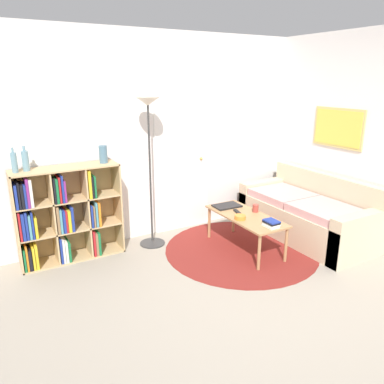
{
  "coord_description": "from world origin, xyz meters",
  "views": [
    {
      "loc": [
        -2.01,
        -2.13,
        2.04
      ],
      "look_at": [
        -0.09,
        1.23,
        0.85
      ],
      "focal_mm": 35.0,
      "sensor_mm": 36.0,
      "label": 1
    }
  ],
  "objects_px": {
    "cup": "(255,208)",
    "bottle_middle": "(25,161)",
    "coffee_table": "(245,219)",
    "laptop": "(227,206)",
    "floor_lamp": "(149,129)",
    "bookshelf": "(63,216)",
    "bowl": "(240,217)",
    "vase_on_shelf": "(103,154)",
    "couch": "(309,215)",
    "bottle_left": "(14,162)"
  },
  "relations": [
    {
      "from": "couch",
      "to": "bottle_middle",
      "type": "xyz_separation_m",
      "value": [
        -3.29,
        0.91,
        0.92
      ]
    },
    {
      "from": "floor_lamp",
      "to": "couch",
      "type": "height_order",
      "value": "floor_lamp"
    },
    {
      "from": "coffee_table",
      "to": "laptop",
      "type": "relative_size",
      "value": 3.1
    },
    {
      "from": "couch",
      "to": "cup",
      "type": "relative_size",
      "value": 18.97
    },
    {
      "from": "bowl",
      "to": "bottle_left",
      "type": "xyz_separation_m",
      "value": [
        -2.25,
        0.89,
        0.74
      ]
    },
    {
      "from": "bottle_left",
      "to": "vase_on_shelf",
      "type": "distance_m",
      "value": 0.94
    },
    {
      "from": "coffee_table",
      "to": "vase_on_shelf",
      "type": "relative_size",
      "value": 5.44
    },
    {
      "from": "couch",
      "to": "vase_on_shelf",
      "type": "xyz_separation_m",
      "value": [
        -2.47,
        0.89,
        0.91
      ]
    },
    {
      "from": "coffee_table",
      "to": "laptop",
      "type": "height_order",
      "value": "laptop"
    },
    {
      "from": "bowl",
      "to": "bottle_left",
      "type": "bearing_deg",
      "value": 158.4
    },
    {
      "from": "bookshelf",
      "to": "bowl",
      "type": "bearing_deg",
      "value": -26.21
    },
    {
      "from": "bottle_middle",
      "to": "vase_on_shelf",
      "type": "height_order",
      "value": "bottle_middle"
    },
    {
      "from": "floor_lamp",
      "to": "bowl",
      "type": "height_order",
      "value": "floor_lamp"
    },
    {
      "from": "couch",
      "to": "coffee_table",
      "type": "xyz_separation_m",
      "value": [
        -1.01,
        0.07,
        0.11
      ]
    },
    {
      "from": "bowl",
      "to": "vase_on_shelf",
      "type": "distance_m",
      "value": 1.75
    },
    {
      "from": "bookshelf",
      "to": "cup",
      "type": "distance_m",
      "value": 2.29
    },
    {
      "from": "laptop",
      "to": "vase_on_shelf",
      "type": "xyz_separation_m",
      "value": [
        -1.44,
        0.45,
        0.74
      ]
    },
    {
      "from": "vase_on_shelf",
      "to": "cup",
      "type": "bearing_deg",
      "value": -25.69
    },
    {
      "from": "floor_lamp",
      "to": "laptop",
      "type": "distance_m",
      "value": 1.4
    },
    {
      "from": "laptop",
      "to": "vase_on_shelf",
      "type": "distance_m",
      "value": 1.68
    },
    {
      "from": "floor_lamp",
      "to": "bowl",
      "type": "xyz_separation_m",
      "value": [
        0.79,
        -0.78,
        -0.99
      ]
    },
    {
      "from": "laptop",
      "to": "bottle_left",
      "type": "height_order",
      "value": "bottle_left"
    },
    {
      "from": "cup",
      "to": "vase_on_shelf",
      "type": "relative_size",
      "value": 0.47
    },
    {
      "from": "couch",
      "to": "coffee_table",
      "type": "distance_m",
      "value": 1.02
    },
    {
      "from": "couch",
      "to": "bowl",
      "type": "height_order",
      "value": "couch"
    },
    {
      "from": "bookshelf",
      "to": "bottle_left",
      "type": "relative_size",
      "value": 4.41
    },
    {
      "from": "bookshelf",
      "to": "vase_on_shelf",
      "type": "distance_m",
      "value": 0.84
    },
    {
      "from": "bookshelf",
      "to": "cup",
      "type": "height_order",
      "value": "bookshelf"
    },
    {
      "from": "vase_on_shelf",
      "to": "bowl",
      "type": "bearing_deg",
      "value": -34.28
    },
    {
      "from": "cup",
      "to": "couch",
      "type": "bearing_deg",
      "value": -7.36
    },
    {
      "from": "cup",
      "to": "bowl",
      "type": "bearing_deg",
      "value": -160.76
    },
    {
      "from": "laptop",
      "to": "bottle_middle",
      "type": "xyz_separation_m",
      "value": [
        -2.27,
        0.46,
        0.75
      ]
    },
    {
      "from": "cup",
      "to": "bottle_middle",
      "type": "height_order",
      "value": "bottle_middle"
    },
    {
      "from": "couch",
      "to": "bottle_middle",
      "type": "height_order",
      "value": "bottle_middle"
    },
    {
      "from": "bottle_middle",
      "to": "vase_on_shelf",
      "type": "bearing_deg",
      "value": -1.2
    },
    {
      "from": "couch",
      "to": "cup",
      "type": "bearing_deg",
      "value": 172.64
    },
    {
      "from": "bowl",
      "to": "cup",
      "type": "relative_size",
      "value": 1.42
    },
    {
      "from": "bookshelf",
      "to": "floor_lamp",
      "type": "height_order",
      "value": "floor_lamp"
    },
    {
      "from": "laptop",
      "to": "cup",
      "type": "bearing_deg",
      "value": -60.41
    },
    {
      "from": "bookshelf",
      "to": "coffee_table",
      "type": "bearing_deg",
      "value": -22.72
    },
    {
      "from": "couch",
      "to": "bowl",
      "type": "relative_size",
      "value": 13.4
    },
    {
      "from": "cup",
      "to": "coffee_table",
      "type": "bearing_deg",
      "value": -168.71
    },
    {
      "from": "bookshelf",
      "to": "cup",
      "type": "relative_size",
      "value": 12.21
    },
    {
      "from": "laptop",
      "to": "bottle_middle",
      "type": "relative_size",
      "value": 1.33
    },
    {
      "from": "floor_lamp",
      "to": "laptop",
      "type": "relative_size",
      "value": 5.17
    },
    {
      "from": "laptop",
      "to": "vase_on_shelf",
      "type": "height_order",
      "value": "vase_on_shelf"
    },
    {
      "from": "floor_lamp",
      "to": "cup",
      "type": "distance_m",
      "value": 1.61
    },
    {
      "from": "coffee_table",
      "to": "bottle_left",
      "type": "xyz_separation_m",
      "value": [
        -2.39,
        0.82,
        0.81
      ]
    },
    {
      "from": "cup",
      "to": "bottle_middle",
      "type": "bearing_deg",
      "value": 161.91
    },
    {
      "from": "couch",
      "to": "bottle_middle",
      "type": "relative_size",
      "value": 6.73
    }
  ]
}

